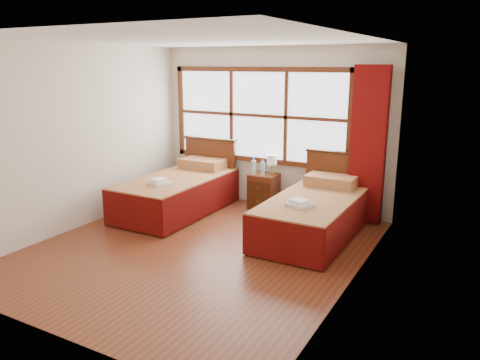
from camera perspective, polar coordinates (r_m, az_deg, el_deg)
The scene contains 15 objects.
floor at distance 6.14m, azimuth -5.20°, elevation -8.38°, with size 4.50×4.50×0.00m, color brown.
ceiling at distance 5.68m, azimuth -5.81°, elevation 16.64°, with size 4.50×4.50×0.00m, color white.
wall_back at distance 7.71m, azimuth 4.02°, elevation 6.31°, with size 4.00×4.00×0.00m, color silver.
wall_left at distance 7.08m, azimuth -19.03°, elevation 4.88°, with size 4.50×4.50×0.00m, color silver.
wall_right at distance 4.95m, azimuth 14.05°, elevation 1.50°, with size 4.50×4.50×0.00m, color silver.
window at distance 7.76m, azimuth 2.24°, elevation 7.87°, with size 3.16×0.06×1.56m.
curtain at distance 7.08m, azimuth 15.36°, elevation 4.07°, with size 0.50×0.16×2.30m, color maroon.
bed_left at distance 7.59m, azimuth -7.44°, elevation -1.41°, with size 1.10×2.13×1.07m.
bed_right at distance 6.55m, azimuth 9.04°, elevation -4.08°, with size 1.07×2.09×1.04m.
nightstand at distance 7.70m, azimuth 2.90°, elevation -1.38°, with size 0.43×0.43×0.58m.
towels_left at distance 7.11m, azimuth -9.81°, elevation -0.22°, with size 0.37×0.35×0.09m.
towels_right at distance 6.05m, azimuth 7.27°, elevation -2.82°, with size 0.36×0.34×0.09m.
lamp at distance 7.62m, azimuth 3.92°, elevation 2.40°, with size 0.16×0.16×0.32m.
bottle_near at distance 7.58m, azimuth 1.66°, elevation 1.56°, with size 0.07×0.07×0.26m.
bottle_far at distance 7.54m, azimuth 2.77°, elevation 1.43°, with size 0.07×0.07×0.25m.
Camera 1 is at (3.21, -4.68, 2.35)m, focal length 35.00 mm.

